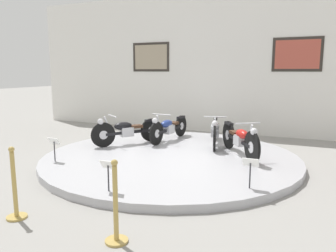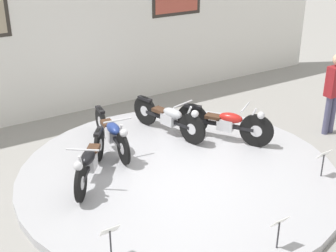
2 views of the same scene
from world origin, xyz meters
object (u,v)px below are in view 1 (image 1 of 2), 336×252
(motorcycle_silver, at_px, (215,130))
(info_placard_front_right, at_px, (250,166))
(info_placard_front_centre, at_px, (108,169))
(info_placard_front_left, at_px, (54,144))
(motorcycle_red, at_px, (240,138))
(motorcycle_black, at_px, (127,130))
(motorcycle_blue, at_px, (169,127))
(stanchion_post_left_of_entry, at_px, (15,195))
(stanchion_post_right_of_entry, at_px, (116,215))

(motorcycle_silver, relative_size, info_placard_front_right, 3.80)
(info_placard_front_centre, bearing_deg, info_placard_front_left, 153.14)
(motorcycle_red, bearing_deg, motorcycle_black, -179.97)
(motorcycle_blue, bearing_deg, info_placard_front_right, -46.91)
(motorcycle_blue, relative_size, motorcycle_silver, 1.00)
(motorcycle_blue, distance_m, motorcycle_red, 2.27)
(info_placard_front_left, bearing_deg, info_placard_front_right, 0.00)
(motorcycle_red, distance_m, info_placard_front_left, 4.02)
(motorcycle_black, height_order, motorcycle_blue, motorcycle_black)
(stanchion_post_left_of_entry, height_order, stanchion_post_right_of_entry, same)
(info_placard_front_left, bearing_deg, info_placard_front_centre, -26.86)
(motorcycle_red, distance_m, info_placard_front_centre, 3.37)
(motorcycle_silver, bearing_deg, stanchion_post_right_of_entry, -88.10)
(motorcycle_silver, bearing_deg, motorcycle_red, -46.39)
(motorcycle_blue, xyz_separation_m, info_placard_front_centre, (0.65, -3.88, -0.01))
(stanchion_post_left_of_entry, relative_size, stanchion_post_right_of_entry, 1.00)
(info_placard_front_right, bearing_deg, info_placard_front_centre, -153.14)
(motorcycle_black, bearing_deg, motorcycle_blue, 46.02)
(motorcycle_black, distance_m, motorcycle_red, 2.92)
(info_placard_front_left, height_order, stanchion_post_left_of_entry, stanchion_post_left_of_entry)
(motorcycle_blue, bearing_deg, info_placard_front_centre, -80.55)
(stanchion_post_left_of_entry, bearing_deg, info_placard_front_right, 36.37)
(motorcycle_silver, distance_m, stanchion_post_left_of_entry, 5.17)
(info_placard_front_left, bearing_deg, motorcycle_red, 30.01)
(motorcycle_silver, distance_m, stanchion_post_right_of_entry, 4.96)
(stanchion_post_left_of_entry, bearing_deg, info_placard_front_centre, 52.61)
(motorcycle_blue, distance_m, stanchion_post_left_of_entry, 4.96)
(motorcycle_black, bearing_deg, stanchion_post_right_of_entry, -60.98)
(info_placard_front_right, xyz_separation_m, stanchion_post_right_of_entry, (-1.21, -2.09, -0.17))
(motorcycle_blue, xyz_separation_m, info_placard_front_left, (-1.38, -2.86, -0.01))
(motorcycle_red, relative_size, info_placard_front_left, 3.35)
(stanchion_post_left_of_entry, bearing_deg, motorcycle_silver, 73.50)
(motorcycle_red, bearing_deg, stanchion_post_left_of_entry, -118.98)
(motorcycle_silver, xyz_separation_m, info_placard_front_left, (-2.68, -2.86, -0.02))
(motorcycle_blue, relative_size, stanchion_post_left_of_entry, 1.90)
(motorcycle_black, distance_m, info_placard_front_right, 4.03)
(motorcycle_red, xyz_separation_m, info_placard_front_centre, (-1.46, -3.04, -0.03))
(motorcycle_red, bearing_deg, motorcycle_silver, 133.61)
(info_placard_front_centre, bearing_deg, motorcycle_black, 115.70)
(info_placard_front_right, bearing_deg, motorcycle_blue, 133.09)
(info_placard_front_centre, height_order, info_placard_front_right, same)
(info_placard_front_right, relative_size, stanchion_post_right_of_entry, 0.50)
(info_placard_front_left, xyz_separation_m, stanchion_post_left_of_entry, (1.21, -2.09, -0.17))
(info_placard_front_right, bearing_deg, stanchion_post_right_of_entry, -120.04)
(info_placard_front_centre, bearing_deg, stanchion_post_right_of_entry, -52.61)
(motorcycle_silver, relative_size, stanchion_post_right_of_entry, 1.90)
(motorcycle_silver, xyz_separation_m, info_placard_front_centre, (-0.65, -3.89, -0.02))
(info_placard_front_left, height_order, info_placard_front_right, same)
(motorcycle_blue, height_order, motorcycle_silver, motorcycle_silver)
(stanchion_post_left_of_entry, bearing_deg, stanchion_post_right_of_entry, 0.00)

